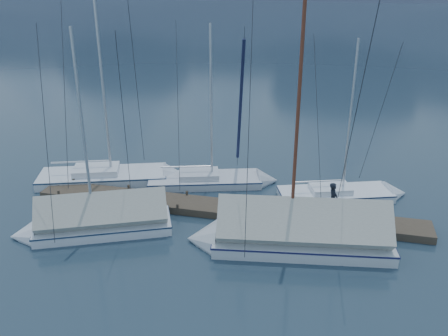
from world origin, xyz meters
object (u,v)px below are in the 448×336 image
at_px(sailboat_open_mid, 221,181).
at_px(person, 333,199).
at_px(sailboat_open_left, 122,177).
at_px(sailboat_open_right, 351,195).
at_px(sailboat_covered_near, 286,234).
at_px(sailboat_covered_far, 91,222).

height_order(sailboat_open_mid, person, sailboat_open_mid).
height_order(sailboat_open_left, sailboat_open_mid, sailboat_open_left).
height_order(sailboat_open_left, sailboat_open_right, sailboat_open_left).
bearing_deg(sailboat_open_mid, person, -26.36).
height_order(sailboat_open_mid, sailboat_open_right, sailboat_open_mid).
bearing_deg(sailboat_open_right, person, -107.62).
xyz_separation_m(sailboat_covered_near, sailboat_covered_far, (-8.12, -0.83, -0.08)).
distance_m(sailboat_open_mid, sailboat_open_right, 6.56).
distance_m(sailboat_open_mid, person, 6.42).
bearing_deg(sailboat_open_mid, sailboat_covered_near, -52.89).
xyz_separation_m(sailboat_covered_near, person, (1.70, 2.45, 0.58)).
bearing_deg(sailboat_covered_far, person, 18.46).
bearing_deg(sailboat_covered_near, sailboat_open_right, 63.62).
distance_m(sailboat_open_right, sailboat_covered_near, 5.80).
relative_size(sailboat_open_left, sailboat_covered_near, 0.96).
xyz_separation_m(sailboat_open_mid, person, (5.69, -2.82, 0.95)).
bearing_deg(person, sailboat_open_right, -6.94).
distance_m(sailboat_open_mid, sailboat_covered_near, 6.61).
bearing_deg(sailboat_open_left, sailboat_open_mid, 8.83).
bearing_deg(sailboat_covered_near, sailboat_open_left, 154.05).
xyz_separation_m(sailboat_open_right, sailboat_covered_near, (-2.57, -5.18, 0.38)).
distance_m(sailboat_open_left, sailboat_open_mid, 5.25).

